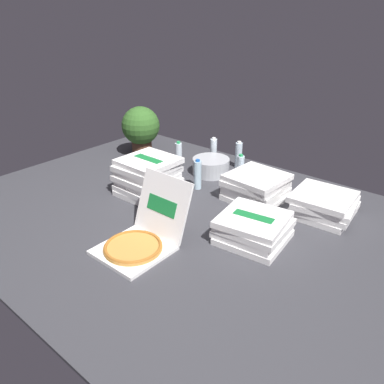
{
  "coord_description": "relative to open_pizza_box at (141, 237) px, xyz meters",
  "views": [
    {
      "loc": [
        1.52,
        -1.69,
        1.29
      ],
      "look_at": [
        0.03,
        0.1,
        0.14
      ],
      "focal_mm": 35.15,
      "sensor_mm": 36.0,
      "label": 1
    }
  ],
  "objects": [
    {
      "name": "water_bottle_1",
      "position": [
        -0.26,
        1.42,
        0.05
      ],
      "size": [
        0.06,
        0.06,
        0.24
      ],
      "color": "silver",
      "rests_on": "ground_plane"
    },
    {
      "name": "water_bottle_4",
      "position": [
        -0.07,
        1.15,
        0.05
      ],
      "size": [
        0.06,
        0.06,
        0.24
      ],
      "color": "silver",
      "rests_on": "ground_plane"
    },
    {
      "name": "pizza_stack_center_far",
      "position": [
        0.67,
        1.06,
        0.01
      ],
      "size": [
        0.44,
        0.43,
        0.16
      ],
      "color": "white",
      "rests_on": "ground_plane"
    },
    {
      "name": "potted_plant",
      "position": [
        -1.15,
        1.09,
        0.2
      ],
      "size": [
        0.36,
        0.36,
        0.47
      ],
      "color": "#513323",
      "rests_on": "ground_plane"
    },
    {
      "name": "ground_plane",
      "position": [
        -0.09,
        0.44,
        -0.08
      ],
      "size": [
        3.2,
        2.4,
        0.02
      ],
      "primitive_type": "cube",
      "color": "#38383D"
    },
    {
      "name": "pizza_stack_right_near",
      "position": [
        0.19,
        0.98,
        0.03
      ],
      "size": [
        0.41,
        0.41,
        0.2
      ],
      "color": "white",
      "rests_on": "ground_plane"
    },
    {
      "name": "water_bottle_3",
      "position": [
        -0.49,
        1.36,
        0.05
      ],
      "size": [
        0.06,
        0.06,
        0.24
      ],
      "color": "white",
      "rests_on": "ground_plane"
    },
    {
      "name": "water_bottle_2",
      "position": [
        -0.26,
        0.84,
        0.05
      ],
      "size": [
        0.06,
        0.06,
        0.24
      ],
      "color": "silver",
      "rests_on": "ground_plane"
    },
    {
      "name": "ice_bucket",
      "position": [
        -0.35,
        1.14,
        -0.0
      ],
      "size": [
        0.31,
        0.31,
        0.14
      ],
      "primitive_type": "cylinder",
      "color": "#B7BABF",
      "rests_on": "ground_plane"
    },
    {
      "name": "open_pizza_box",
      "position": [
        0.0,
        0.0,
        0.0
      ],
      "size": [
        0.38,
        0.52,
        0.38
      ],
      "color": "white",
      "rests_on": "ground_plane"
    },
    {
      "name": "pizza_stack_left_mid",
      "position": [
        0.47,
        0.5,
        0.01
      ],
      "size": [
        0.44,
        0.43,
        0.16
      ],
      "color": "white",
      "rests_on": "ground_plane"
    },
    {
      "name": "water_bottle_0",
      "position": [
        -0.66,
        1.07,
        0.05
      ],
      "size": [
        0.06,
        0.06,
        0.24
      ],
      "color": "white",
      "rests_on": "ground_plane"
    },
    {
      "name": "pizza_stack_left_near",
      "position": [
        -0.49,
        0.53,
        0.07
      ],
      "size": [
        0.41,
        0.42,
        0.28
      ],
      "color": "white",
      "rests_on": "ground_plane"
    }
  ]
}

